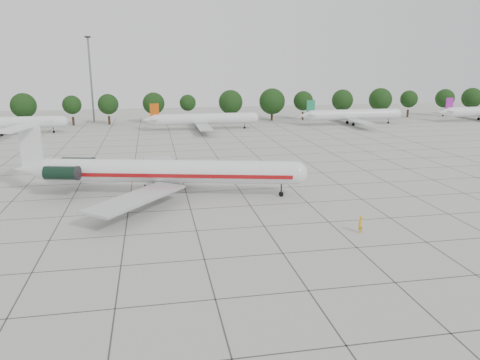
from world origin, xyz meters
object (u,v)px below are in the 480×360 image
at_px(ground_crew, 360,224).
at_px(bg_airliner_d, 353,115).
at_px(bg_airliner_c, 204,119).
at_px(floodlight_mast, 91,75).
at_px(main_airliner, 153,171).
at_px(bg_airliner_b, 6,123).

bearing_deg(ground_crew, bg_airliner_d, -147.32).
bearing_deg(bg_airliner_c, ground_crew, -83.98).
bearing_deg(floodlight_mast, ground_crew, -68.88).
bearing_deg(floodlight_mast, main_airliner, -78.30).
relative_size(main_airliner, bg_airliner_d, 1.49).
bearing_deg(floodlight_mast, bg_airliner_d, -15.20).
distance_m(bg_airliner_c, floodlight_mast, 40.55).
bearing_deg(ground_crew, floodlight_mast, -102.85).
relative_size(bg_airliner_b, bg_airliner_c, 1.00).
distance_m(main_airliner, bg_airliner_c, 63.04).
xyz_separation_m(bg_airliner_b, bg_airliner_c, (51.01, -1.79, 0.00)).
height_order(ground_crew, bg_airliner_b, bg_airliner_b).
xyz_separation_m(bg_airliner_b, floodlight_mast, (19.42, 20.94, 11.37)).
xyz_separation_m(main_airliner, ground_crew, (22.73, -19.80, -2.54)).
xyz_separation_m(bg_airliner_b, bg_airliner_d, (95.54, 0.26, 0.00)).
bearing_deg(main_airliner, floodlight_mast, 115.38).
relative_size(main_airliner, bg_airliner_c, 1.49).
bearing_deg(bg_airliner_c, main_airliner, -102.98).
relative_size(bg_airliner_c, floodlight_mast, 1.11).
relative_size(bg_airliner_d, floodlight_mast, 1.11).
distance_m(bg_airliner_b, floodlight_mast, 30.74).
bearing_deg(bg_airliner_d, floodlight_mast, 164.80).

